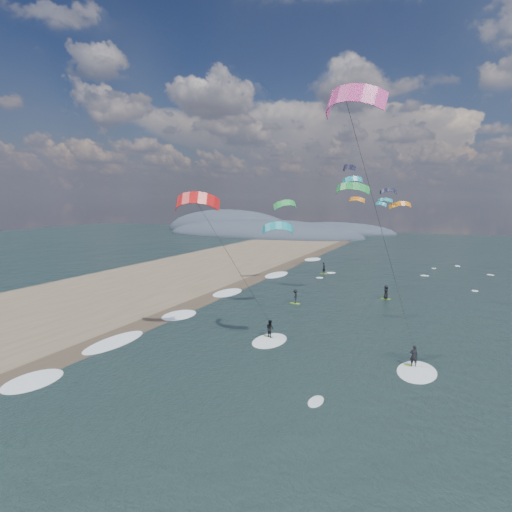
% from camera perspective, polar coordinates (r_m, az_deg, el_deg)
% --- Properties ---
extents(ground, '(260.00, 260.00, 0.00)m').
position_cam_1_polar(ground, '(26.91, -9.28, -18.39)').
color(ground, black).
rests_on(ground, ground).
extents(sand_strip, '(26.00, 240.00, 0.00)m').
position_cam_1_polar(sand_strip, '(49.56, -26.20, -6.78)').
color(sand_strip, brown).
rests_on(sand_strip, ground).
extents(wet_sand_strip, '(3.00, 240.00, 0.00)m').
position_cam_1_polar(wet_sand_strip, '(41.17, -15.45, -9.15)').
color(wet_sand_strip, '#382D23').
rests_on(wet_sand_strip, ground).
extents(coastal_hills, '(80.00, 41.00, 15.00)m').
position_cam_1_polar(coastal_hills, '(141.02, 0.14, 3.09)').
color(coastal_hills, '#3D4756').
rests_on(coastal_hills, ground).
extents(kitesurfer_near_a, '(7.64, 8.75, 18.46)m').
position_cam_1_polar(kitesurfer_near_a, '(26.44, 14.04, 11.76)').
color(kitesurfer_near_a, '#86C422').
rests_on(kitesurfer_near_a, ground).
extents(kitesurfer_near_b, '(6.86, 8.54, 12.93)m').
position_cam_1_polar(kitesurfer_near_b, '(32.62, -4.54, 0.88)').
color(kitesurfer_near_b, '#86C422').
rests_on(kitesurfer_near_b, ground).
extents(far_kitesurfers, '(12.22, 20.46, 1.76)m').
position_cam_1_polar(far_kitesurfers, '(53.65, 9.93, -4.10)').
color(far_kitesurfers, '#86C422').
rests_on(far_kitesurfers, ground).
extents(bg_kite_field, '(15.08, 71.77, 8.97)m').
position_cam_1_polar(bg_kite_field, '(75.74, 14.20, 7.86)').
color(bg_kite_field, black).
rests_on(bg_kite_field, ground).
extents(shoreline_surf, '(2.40, 79.40, 0.11)m').
position_cam_1_polar(shoreline_surf, '(44.06, -10.22, -7.86)').
color(shoreline_surf, white).
rests_on(shoreline_surf, ground).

